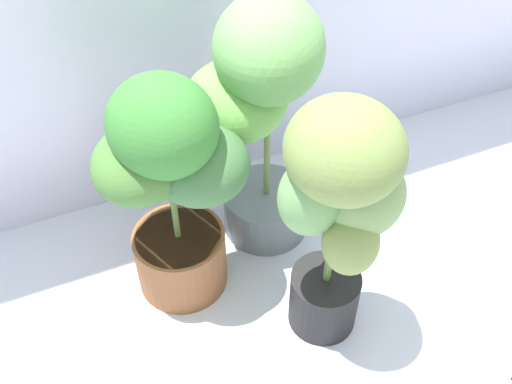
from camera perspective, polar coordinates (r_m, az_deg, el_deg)
ground_plane at (r=1.67m, az=8.63°, el=-15.60°), size 8.00×8.00×0.00m
potted_plant_back_left at (r=1.51m, az=-8.39°, el=1.18°), size 0.50×0.39×0.72m
potted_plant_center at (r=1.36m, az=8.47°, el=-1.30°), size 0.36×0.36×0.76m
potted_plant_back_center at (r=1.61m, az=0.11°, el=8.61°), size 0.50×0.45×0.82m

